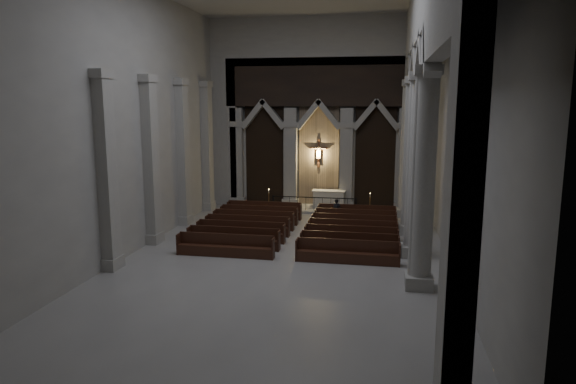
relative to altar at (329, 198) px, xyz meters
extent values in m
plane|color=#9A9792|center=(-0.77, -11.00, -0.69)|extent=(24.00, 24.00, 0.00)
cube|color=#A4A199|center=(-0.77, 1.00, 5.31)|extent=(14.00, 0.10, 12.00)
cube|color=#A4A199|center=(-0.77, -23.00, 5.31)|extent=(14.00, 0.10, 12.00)
cube|color=#A4A199|center=(-7.77, -11.00, 5.31)|extent=(0.10, 24.00, 12.00)
cube|color=#A4A199|center=(6.23, -11.00, 5.31)|extent=(0.10, 24.00, 12.00)
cube|color=#A8A59D|center=(-6.17, 0.50, 2.51)|extent=(0.80, 0.50, 6.40)
cube|color=#A8A59D|center=(-6.17, 0.50, -0.44)|extent=(1.05, 0.70, 0.50)
cube|color=#A8A59D|center=(-6.17, 0.50, 4.66)|extent=(1.00, 0.65, 0.35)
cube|color=#A8A59D|center=(-2.57, 0.50, 2.51)|extent=(0.80, 0.50, 6.40)
cube|color=#A8A59D|center=(-2.57, 0.50, -0.44)|extent=(1.05, 0.70, 0.50)
cube|color=#A8A59D|center=(-2.57, 0.50, 4.66)|extent=(1.00, 0.65, 0.35)
cube|color=#A8A59D|center=(1.03, 0.50, 2.51)|extent=(0.80, 0.50, 6.40)
cube|color=#A8A59D|center=(1.03, 0.50, -0.44)|extent=(1.05, 0.70, 0.50)
cube|color=#A8A59D|center=(1.03, 0.50, 4.66)|extent=(1.00, 0.65, 0.35)
cube|color=#A8A59D|center=(4.63, 0.50, 2.51)|extent=(0.80, 0.50, 6.40)
cube|color=#A8A59D|center=(4.63, 0.50, -0.44)|extent=(1.05, 0.70, 0.50)
cube|color=#A8A59D|center=(4.63, 0.50, 4.66)|extent=(1.00, 0.65, 0.35)
cube|color=black|center=(-4.37, 0.85, 2.81)|extent=(2.60, 0.15, 7.00)
cube|color=#90785C|center=(-0.77, 0.85, 2.81)|extent=(2.60, 0.15, 7.00)
cube|color=black|center=(2.83, 0.85, 2.81)|extent=(2.60, 0.15, 7.00)
cube|color=black|center=(-0.77, 0.50, 7.31)|extent=(12.00, 0.50, 3.00)
cube|color=#A8A59D|center=(-6.97, 0.50, 3.81)|extent=(1.60, 0.50, 9.00)
cube|color=#A8A59D|center=(5.43, 0.50, 3.81)|extent=(1.60, 0.50, 9.00)
cube|color=#A8A59D|center=(-0.77, 0.50, 9.81)|extent=(14.00, 0.50, 3.00)
plane|color=#FFCA72|center=(-0.77, 0.82, 2.81)|extent=(1.50, 0.00, 1.50)
cube|color=#532D1C|center=(-0.77, 0.73, 2.81)|extent=(0.13, 0.08, 1.80)
cube|color=#532D1C|center=(-0.77, 0.73, 3.16)|extent=(1.10, 0.08, 0.13)
cube|color=tan|center=(-0.77, 0.67, 2.76)|extent=(0.26, 0.10, 0.60)
sphere|color=tan|center=(-0.77, 0.67, 3.16)|extent=(0.17, 0.17, 0.17)
cylinder|color=tan|center=(-1.03, 0.67, 3.13)|extent=(0.45, 0.08, 0.08)
cylinder|color=tan|center=(-0.51, 0.67, 3.13)|extent=(0.45, 0.08, 0.08)
cube|color=#A8A59D|center=(4.73, -1.50, -0.44)|extent=(1.00, 1.00, 0.50)
cylinder|color=#A8A59D|center=(4.73, -1.50, 3.31)|extent=(0.70, 0.70, 7.50)
cube|color=#A8A59D|center=(4.73, -1.50, 7.16)|extent=(0.95, 0.95, 0.35)
cube|color=#A8A59D|center=(4.73, -5.50, -0.44)|extent=(1.00, 1.00, 0.50)
cylinder|color=#A8A59D|center=(4.73, -5.50, 3.31)|extent=(0.70, 0.70, 7.50)
cube|color=#A8A59D|center=(4.73, -5.50, 7.16)|extent=(0.95, 0.95, 0.35)
cube|color=#A8A59D|center=(4.73, -9.50, -0.44)|extent=(1.00, 1.00, 0.50)
cylinder|color=#A8A59D|center=(4.73, -9.50, 3.31)|extent=(0.70, 0.70, 7.50)
cube|color=#A8A59D|center=(4.73, -9.50, 7.16)|extent=(0.95, 0.95, 0.35)
cube|color=#A8A59D|center=(4.73, -13.50, -0.44)|extent=(1.00, 1.00, 0.50)
cylinder|color=#A8A59D|center=(4.73, -13.50, 3.31)|extent=(0.70, 0.70, 7.50)
cube|color=#A8A59D|center=(4.73, -13.50, 7.16)|extent=(0.95, 0.95, 0.35)
cube|color=#A8A59D|center=(4.73, -11.00, 9.91)|extent=(0.55, 24.00, 2.80)
cube|color=#A8A59D|center=(4.73, 0.40, 3.91)|extent=(0.55, 1.20, 9.20)
cube|color=#A8A59D|center=(4.73, -22.40, 3.91)|extent=(0.55, 1.20, 9.20)
cube|color=#A8A59D|center=(-7.52, -1.50, -0.44)|extent=(0.60, 1.00, 0.50)
cube|color=#A8A59D|center=(-7.52, -1.50, 3.31)|extent=(0.50, 0.80, 7.50)
cube|color=#A8A59D|center=(-7.52, -1.50, 7.16)|extent=(0.60, 1.00, 0.35)
cube|color=#A8A59D|center=(-7.52, -5.50, -0.44)|extent=(0.60, 1.00, 0.50)
cube|color=#A8A59D|center=(-7.52, -5.50, 3.31)|extent=(0.50, 0.80, 7.50)
cube|color=#A8A59D|center=(-7.52, -5.50, 7.16)|extent=(0.60, 1.00, 0.35)
cube|color=#A8A59D|center=(-7.52, -9.50, -0.44)|extent=(0.60, 1.00, 0.50)
cube|color=#A8A59D|center=(-7.52, -9.50, 3.31)|extent=(0.50, 0.80, 7.50)
cube|color=#A8A59D|center=(-7.52, -9.50, 7.16)|extent=(0.60, 1.00, 0.35)
cube|color=#A8A59D|center=(-7.52, -13.50, -0.44)|extent=(0.60, 1.00, 0.50)
cube|color=#A8A59D|center=(-7.52, -13.50, 3.31)|extent=(0.50, 0.80, 7.50)
cube|color=#A8A59D|center=(-7.52, -13.50, 7.16)|extent=(0.60, 1.00, 0.35)
cube|color=#A8A59D|center=(-0.77, -0.40, -0.61)|extent=(8.50, 2.60, 0.15)
cube|color=beige|center=(0.00, 0.00, -0.02)|extent=(1.94, 0.76, 1.03)
cube|color=white|center=(0.00, 0.00, 0.51)|extent=(2.11, 0.84, 0.04)
cube|color=black|center=(-0.77, -1.36, 0.29)|extent=(5.14, 0.05, 0.05)
cube|color=black|center=(-3.34, -1.36, -0.17)|extent=(0.09, 0.09, 1.03)
cube|color=black|center=(1.80, -1.36, -0.17)|extent=(0.09, 0.09, 1.03)
cylinder|color=black|center=(-2.82, -1.36, -0.20)|extent=(0.02, 0.02, 0.95)
cylinder|color=black|center=(-2.31, -1.36, -0.20)|extent=(0.02, 0.02, 0.95)
cylinder|color=black|center=(-1.79, -1.36, -0.20)|extent=(0.02, 0.02, 0.95)
cylinder|color=black|center=(-1.28, -1.36, -0.20)|extent=(0.02, 0.02, 0.95)
cylinder|color=black|center=(-0.77, -1.36, -0.20)|extent=(0.02, 0.02, 0.95)
cylinder|color=black|center=(-0.25, -1.36, -0.20)|extent=(0.02, 0.02, 0.95)
cylinder|color=black|center=(0.26, -1.36, -0.20)|extent=(0.02, 0.02, 0.95)
cylinder|color=black|center=(0.78, -1.36, -0.20)|extent=(0.02, 0.02, 0.95)
cylinder|color=black|center=(1.29, -1.36, -0.20)|extent=(0.02, 0.02, 0.95)
cylinder|color=#B37D37|center=(-3.55, -1.69, -0.66)|extent=(0.25, 0.25, 0.05)
cylinder|color=#B37D37|center=(-3.55, -1.69, -0.06)|extent=(0.04, 0.04, 1.20)
cylinder|color=#B37D37|center=(-3.55, -1.69, 0.54)|extent=(0.13, 0.13, 0.02)
cylinder|color=#EFE3C9|center=(-3.55, -1.69, 0.65)|extent=(0.05, 0.05, 0.21)
sphere|color=#E1AD4F|center=(-3.55, -1.69, 0.77)|extent=(0.05, 0.05, 0.05)
cylinder|color=#B37D37|center=(2.63, -1.39, -0.66)|extent=(0.23, 0.23, 0.05)
cylinder|color=#B37D37|center=(2.63, -1.39, -0.11)|extent=(0.03, 0.03, 1.11)
cylinder|color=#B37D37|center=(2.63, -1.39, 0.44)|extent=(0.12, 0.12, 0.02)
cylinder|color=#EFE3C9|center=(2.63, -1.39, 0.54)|extent=(0.05, 0.05, 0.19)
sphere|color=#E1AD4F|center=(2.63, -1.39, 0.66)|extent=(0.04, 0.04, 0.04)
cube|color=black|center=(-3.47, -3.36, -0.45)|extent=(4.36, 0.42, 0.47)
cube|color=black|center=(-3.47, -3.16, 0.04)|extent=(4.36, 0.07, 0.52)
cube|color=black|center=(-5.65, -3.36, -0.22)|extent=(0.06, 0.47, 0.93)
cube|color=black|center=(-1.29, -3.36, -0.22)|extent=(0.06, 0.47, 0.93)
cube|color=black|center=(1.93, -3.36, -0.45)|extent=(4.36, 0.42, 0.47)
cube|color=black|center=(1.93, -3.16, 0.04)|extent=(4.36, 0.07, 0.52)
cube|color=black|center=(-0.25, -3.36, -0.22)|extent=(0.06, 0.47, 0.93)
cube|color=black|center=(4.11, -3.36, -0.22)|extent=(0.06, 0.47, 0.93)
cube|color=black|center=(-3.47, -4.64, -0.45)|extent=(4.36, 0.42, 0.47)
cube|color=black|center=(-3.47, -4.44, 0.04)|extent=(4.36, 0.07, 0.52)
cube|color=black|center=(-5.65, -4.64, -0.22)|extent=(0.06, 0.47, 0.93)
cube|color=black|center=(-1.29, -4.64, -0.22)|extent=(0.06, 0.47, 0.93)
cube|color=black|center=(1.93, -4.64, -0.45)|extent=(4.36, 0.42, 0.47)
cube|color=black|center=(1.93, -4.44, 0.04)|extent=(4.36, 0.07, 0.52)
cube|color=black|center=(-0.25, -4.64, -0.22)|extent=(0.06, 0.47, 0.93)
cube|color=black|center=(4.11, -4.64, -0.22)|extent=(0.06, 0.47, 0.93)
cube|color=black|center=(-3.47, -5.91, -0.45)|extent=(4.36, 0.42, 0.47)
cube|color=black|center=(-3.47, -5.72, 0.04)|extent=(4.36, 0.07, 0.52)
cube|color=black|center=(-5.65, -5.91, -0.22)|extent=(0.06, 0.47, 0.93)
cube|color=black|center=(-1.29, -5.91, -0.22)|extent=(0.06, 0.47, 0.93)
cube|color=black|center=(1.93, -5.91, -0.45)|extent=(4.36, 0.42, 0.47)
cube|color=black|center=(1.93, -5.72, 0.04)|extent=(4.36, 0.07, 0.52)
cube|color=black|center=(-0.25, -5.91, -0.22)|extent=(0.06, 0.47, 0.93)
cube|color=black|center=(4.11, -5.91, -0.22)|extent=(0.06, 0.47, 0.93)
cube|color=black|center=(-3.47, -7.19, -0.45)|extent=(4.36, 0.42, 0.47)
cube|color=black|center=(-3.47, -6.99, 0.04)|extent=(4.36, 0.07, 0.52)
cube|color=black|center=(-5.65, -7.19, -0.22)|extent=(0.06, 0.47, 0.93)
cube|color=black|center=(-1.29, -7.19, -0.22)|extent=(0.06, 0.47, 0.93)
cube|color=black|center=(1.93, -7.19, -0.45)|extent=(4.36, 0.42, 0.47)
cube|color=black|center=(1.93, -6.99, 0.04)|extent=(4.36, 0.07, 0.52)
cube|color=black|center=(-0.25, -7.19, -0.22)|extent=(0.06, 0.47, 0.93)
cube|color=black|center=(4.11, -7.19, -0.22)|extent=(0.06, 0.47, 0.93)
cube|color=black|center=(-3.47, -8.47, -0.45)|extent=(4.36, 0.42, 0.47)
cube|color=black|center=(-3.47, -8.27, 0.04)|extent=(4.36, 0.07, 0.52)
cube|color=black|center=(-5.65, -8.47, -0.22)|extent=(0.06, 0.47, 0.93)
cube|color=black|center=(-1.29, -8.47, -0.22)|extent=(0.06, 0.47, 0.93)
cube|color=black|center=(1.93, -8.47, -0.45)|extent=(4.36, 0.42, 0.47)
cube|color=black|center=(1.93, -8.27, 0.04)|extent=(4.36, 0.07, 0.52)
cube|color=black|center=(-0.25, -8.47, -0.22)|extent=(0.06, 0.47, 0.93)
cube|color=black|center=(4.11, -8.47, -0.22)|extent=(0.06, 0.47, 0.93)
cube|color=black|center=(-3.47, -9.74, -0.45)|extent=(4.36, 0.42, 0.47)
cube|color=black|center=(-3.47, -9.55, 0.04)|extent=(4.36, 0.07, 0.52)
cube|color=black|center=(-5.65, -9.74, -0.22)|extent=(0.06, 0.47, 0.93)
cube|color=black|center=(-1.29, -9.74, -0.22)|extent=(0.06, 0.47, 0.93)
cube|color=black|center=(1.93, -9.74, -0.45)|extent=(4.36, 0.42, 0.47)
cube|color=black|center=(1.93, -9.55, 0.04)|extent=(4.36, 0.07, 0.52)
cube|color=black|center=(-0.25, -9.74, -0.22)|extent=(0.06, 0.47, 0.93)
cube|color=black|center=(4.11, -9.74, -0.22)|extent=(0.06, 0.47, 0.93)
cube|color=black|center=(-3.47, -11.02, -0.45)|extent=(4.36, 0.42, 0.47)
cube|color=black|center=(-3.47, -10.82, 0.04)|extent=(4.36, 0.07, 0.52)
cube|color=black|center=(-5.65, -11.02, -0.22)|extent=(0.06, 0.47, 0.93)
cube|color=black|center=(-1.29, -11.02, -0.22)|extent=(0.06, 0.47, 0.93)
cube|color=black|center=(1.93, -11.02, -0.45)|extent=(4.36, 0.42, 0.47)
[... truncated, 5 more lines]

